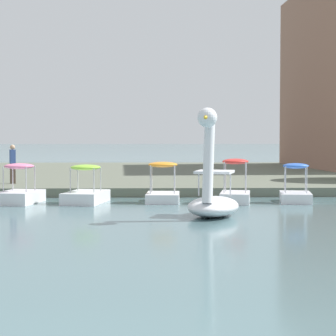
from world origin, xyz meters
TOP-DOWN VIEW (x-y plane):
  - shore_bank_far at (0.00, 34.12)m, footprint 137.19×25.76m
  - swan_boat at (2.41, 15.03)m, footprint 2.10×2.90m
  - pedal_boat_blue at (5.80, 19.23)m, footprint 1.36×2.00m
  - pedal_boat_red at (3.62, 19.13)m, footprint 1.32×2.04m
  - pedal_boat_orange at (1.05, 19.38)m, footprint 1.28×1.93m
  - pedal_boat_lime at (-1.70, 19.20)m, footprint 1.63×2.43m
  - pedal_boat_pink at (-4.03, 19.14)m, footprint 1.59×2.21m
  - person_on_path at (-5.25, 23.97)m, footprint 0.29×0.29m

SIDE VIEW (x-z plane):
  - shore_bank_far at x=0.00m, z-range 0.00..0.36m
  - pedal_boat_blue at x=5.80m, z-range -0.32..1.09m
  - pedal_boat_lime at x=-1.70m, z-range -0.29..1.07m
  - pedal_boat_pink at x=-4.03m, z-range -0.30..1.11m
  - pedal_boat_orange at x=1.05m, z-range -0.28..1.17m
  - pedal_boat_red at x=3.62m, z-range -0.31..1.26m
  - swan_boat at x=2.41m, z-range -0.95..2.21m
  - person_on_path at x=-5.25m, z-range 0.39..2.05m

